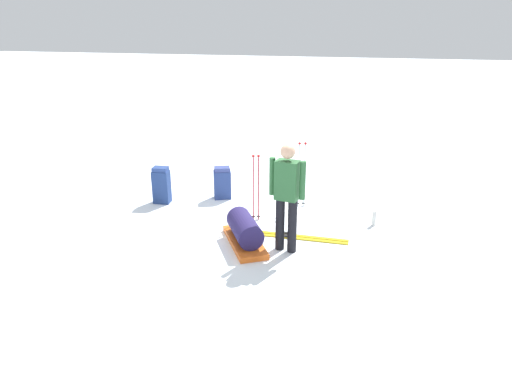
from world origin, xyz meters
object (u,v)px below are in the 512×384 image
thermos_bottle (374,218)px  ski_pair_near (288,236)px  ski_poles_planted_near (256,184)px  ski_poles_planted_far (302,171)px  backpack_bright (161,185)px  skier_standing (287,193)px  gear_sled (245,232)px  backpack_large_dark (222,183)px

thermos_bottle → ski_pair_near: bearing=31.0°
ski_poles_planted_near → ski_poles_planted_far: bearing=-128.9°
ski_poles_planted_far → ski_poles_planted_near: bearing=51.1°
backpack_bright → skier_standing: bearing=152.9°
gear_sled → ski_poles_planted_far: bearing=-108.0°
ski_pair_near → thermos_bottle: thermos_bottle is taller
ski_poles_planted_far → gear_sled: size_ratio=0.99×
thermos_bottle → ski_poles_planted_near: bearing=7.4°
backpack_large_dark → ski_poles_planted_far: size_ratio=0.51×
ski_pair_near → thermos_bottle: bearing=-149.0°
ski_pair_near → gear_sled: gear_sled is taller
ski_pair_near → gear_sled: (0.61, 0.45, 0.21)m
skier_standing → gear_sled: (0.67, -0.03, -0.73)m
skier_standing → backpack_large_dark: skier_standing is taller
skier_standing → ski_pair_near: size_ratio=0.85×
backpack_large_dark → thermos_bottle: 3.04m
ski_poles_planted_far → ski_pair_near: bearing=90.5°
skier_standing → gear_sled: 0.99m
ski_pair_near → ski_poles_planted_near: size_ratio=1.65×
ski_poles_planted_far → skier_standing: bearing=92.1°
backpack_bright → ski_poles_planted_far: size_ratio=0.57×
skier_standing → backpack_large_dark: 2.62m
skier_standing → backpack_bright: 3.12m
backpack_bright → ski_poles_planted_near: ski_poles_planted_near is taller
ski_poles_planted_far → thermos_bottle: (-1.38, 0.57, -0.58)m
backpack_large_dark → ski_poles_planted_far: 1.64m
backpack_bright → gear_sled: bearing=146.4°
skier_standing → ski_poles_planted_far: skier_standing is taller
ski_poles_planted_near → thermos_bottle: 2.14m
gear_sled → thermos_bottle: gear_sled is taller
ski_pair_near → gear_sled: size_ratio=1.55×
ski_poles_planted_far → backpack_bright: bearing=10.1°
ski_pair_near → backpack_large_dark: 2.18m
ski_pair_near → thermos_bottle: size_ratio=7.67×
skier_standing → ski_pair_near: (0.06, -0.48, -0.94)m
backpack_large_dark → ski_poles_planted_near: (-0.92, 0.89, 0.36)m
backpack_large_dark → backpack_bright: size_ratio=0.89×
skier_standing → backpack_bright: size_ratio=2.34×
ski_poles_planted_far → gear_sled: (0.60, 1.84, -0.48)m
skier_standing → backpack_large_dark: (1.66, -1.92, -0.64)m
gear_sled → thermos_bottle: size_ratio=4.93×
backpack_large_dark → skier_standing: bearing=130.8°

